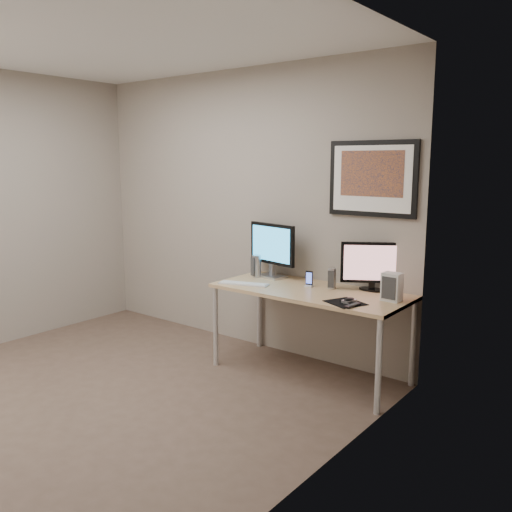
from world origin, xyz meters
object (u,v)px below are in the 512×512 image
object	(u,v)px
desk	(310,297)
speaker_right	(332,278)
monitor_tv	(372,265)
speaker_left	(257,266)
framed_art	(372,179)
fan_unit	(392,287)
monitor_large	(272,248)
phone_dock	(309,279)
keyboard	(244,284)

from	to	relation	value
desk	speaker_right	size ratio (longest dim) A/B	9.52
monitor_tv	speaker_left	bearing A→B (deg)	156.78
framed_art	speaker_right	bearing A→B (deg)	-140.44
fan_unit	monitor_tv	bearing A→B (deg)	144.89
framed_art	speaker_right	distance (m)	0.86
framed_art	monitor_large	size ratio (longest dim) A/B	1.42
phone_dock	framed_art	bearing A→B (deg)	22.60
speaker_left	monitor_tv	bearing A→B (deg)	31.86
monitor_tv	fan_unit	distance (m)	0.35
framed_art	monitor_large	xyz separation A→B (m)	(-0.87, -0.14, -0.62)
desk	framed_art	world-z (taller)	framed_art
keyboard	fan_unit	world-z (taller)	fan_unit
speaker_right	phone_dock	xyz separation A→B (m)	(-0.18, -0.06, -0.02)
speaker_right	fan_unit	bearing A→B (deg)	-25.07
monitor_tv	keyboard	xyz separation A→B (m)	(-0.95, -0.46, -0.20)
monitor_tv	fan_unit	xyz separation A→B (m)	(0.26, -0.20, -0.10)
desk	speaker_left	distance (m)	0.67
monitor_tv	phone_dock	bearing A→B (deg)	170.07
desk	speaker_left	world-z (taller)	speaker_left
desk	keyboard	world-z (taller)	keyboard
desk	fan_unit	world-z (taller)	fan_unit
framed_art	fan_unit	distance (m)	0.89
monitor_large	speaker_right	xyz separation A→B (m)	(0.64, -0.05, -0.18)
keyboard	fan_unit	distance (m)	1.24
monitor_large	framed_art	bearing A→B (deg)	20.04
monitor_tv	phone_dock	xyz separation A→B (m)	(-0.47, -0.19, -0.14)
framed_art	keyboard	xyz separation A→B (m)	(-0.89, -0.53, -0.88)
desk	framed_art	xyz separation A→B (m)	(0.35, 0.33, 0.96)
speaker_left	desk	bearing A→B (deg)	13.47
desk	phone_dock	distance (m)	0.17
keyboard	monitor_large	bearing A→B (deg)	69.73
phone_dock	fan_unit	world-z (taller)	fan_unit
speaker_left	keyboard	distance (m)	0.33
monitor_tv	fan_unit	world-z (taller)	monitor_tv
speaker_right	monitor_tv	bearing A→B (deg)	6.44
speaker_left	keyboard	world-z (taller)	speaker_left
speaker_left	speaker_right	xyz separation A→B (m)	(0.76, 0.03, -0.02)
framed_art	monitor_tv	world-z (taller)	framed_art
framed_art	phone_dock	distance (m)	0.96
desk	monitor_tv	size ratio (longest dim) A/B	3.61
monitor_large	keyboard	world-z (taller)	monitor_large
speaker_left	fan_unit	xyz separation A→B (m)	(1.31, -0.05, 0.01)
monitor_large	fan_unit	distance (m)	1.21
phone_dock	desk	bearing A→B (deg)	-60.98
monitor_tv	keyboard	distance (m)	1.08
phone_dock	keyboard	size ratio (longest dim) A/B	0.31
desk	phone_dock	world-z (taller)	phone_dock
framed_art	fan_unit	size ratio (longest dim) A/B	3.52
framed_art	fan_unit	bearing A→B (deg)	-39.77
speaker_left	monitor_large	bearing A→B (deg)	58.24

